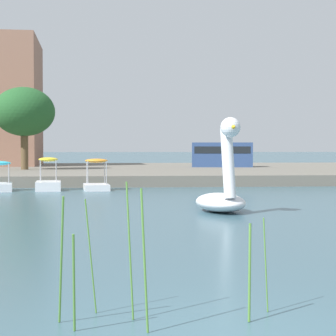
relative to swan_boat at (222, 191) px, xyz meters
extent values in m
cube|color=#6B665B|center=(-2.33, 25.67, -0.35)|extent=(119.16, 27.37, 0.58)
ellipsoid|color=white|center=(-0.02, 0.18, -0.35)|extent=(1.72, 2.61, 0.58)
cylinder|color=white|center=(0.07, -0.60, 0.89)|extent=(0.44, 0.83, 2.16)
sphere|color=white|center=(0.09, -0.82, 1.95)|extent=(0.66, 0.66, 0.59)
cone|color=yellow|center=(0.12, -1.06, 1.95)|extent=(0.37, 0.42, 0.33)
cube|color=white|center=(-4.14, 10.15, -0.49)|extent=(1.32, 1.89, 0.29)
ellipsoid|color=orange|center=(-4.14, 10.15, 0.75)|extent=(1.18, 1.25, 0.20)
cylinder|color=#B7B7BF|center=(-4.61, 10.56, 0.20)|extent=(0.04, 0.04, 1.10)
cylinder|color=#B7B7BF|center=(-3.76, 10.65, 0.20)|extent=(0.04, 0.04, 1.10)
cylinder|color=#B7B7BF|center=(-4.52, 9.65, 0.20)|extent=(0.04, 0.04, 1.10)
cylinder|color=#B7B7BF|center=(-3.67, 9.73, 0.20)|extent=(0.04, 0.04, 1.10)
cube|color=white|center=(-6.39, 10.32, -0.43)|extent=(1.30, 2.05, 0.42)
ellipsoid|color=yellow|center=(-6.39, 10.32, 0.81)|extent=(0.97, 0.96, 0.20)
cylinder|color=#B7B7BF|center=(-6.77, 10.65, 0.30)|extent=(0.04, 0.04, 1.03)
cylinder|color=#B7B7BF|center=(-6.06, 10.71, 0.30)|extent=(0.04, 0.04, 1.03)
cylinder|color=#B7B7BF|center=(-6.72, 9.94, 0.30)|extent=(0.04, 0.04, 1.03)
cylinder|color=#B7B7BF|center=(-6.00, 10.00, 0.30)|extent=(0.04, 0.04, 1.03)
cylinder|color=#B7B7BF|center=(-8.25, 10.58, 0.18)|extent=(0.04, 0.04, 0.93)
cylinder|color=#B7B7BF|center=(-8.11, 9.70, 0.18)|extent=(0.04, 0.04, 0.93)
cylinder|color=brown|center=(-9.17, 22.00, 1.94)|extent=(0.48, 0.48, 4.00)
ellipsoid|color=#235628|center=(-9.17, 22.00, 3.75)|extent=(5.63, 5.65, 3.22)
cube|color=navy|center=(4.78, 26.39, 0.85)|extent=(4.70, 2.52, 1.83)
cube|color=black|center=(4.78, 26.39, 1.22)|extent=(4.35, 2.51, 0.51)
cylinder|color=#4C7F33|center=(-1.51, -11.22, -0.07)|extent=(0.05, 0.10, 1.13)
cylinder|color=#4C7F33|center=(-3.01, -11.90, 0.13)|extent=(0.09, 0.12, 1.54)
cylinder|color=#4C7F33|center=(-1.79, -11.58, -0.08)|extent=(0.07, 0.17, 1.11)
cylinder|color=#4C7F33|center=(-3.91, -11.56, 0.08)|extent=(0.09, 0.20, 1.44)
cylinder|color=#4C7F33|center=(-3.61, -11.12, 0.04)|extent=(0.14, 0.02, 1.36)
cylinder|color=#4C7F33|center=(-3.76, -11.87, -0.11)|extent=(0.03, 0.14, 1.06)
cylinder|color=#4C7F33|center=(-3.15, -11.40, 0.15)|extent=(0.09, 0.11, 1.59)
camera|label=1|loc=(-3.33, -18.29, 1.33)|focal=64.41mm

